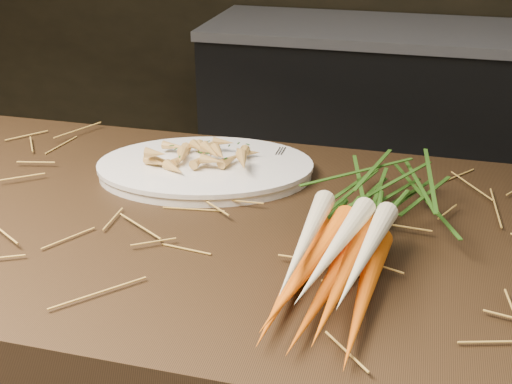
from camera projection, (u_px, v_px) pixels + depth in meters
The scene contains 6 objects.
back_counter at pixel (415, 125), 2.80m from camera, with size 1.82×0.62×0.84m.
straw_bedding at pixel (216, 214), 1.02m from camera, with size 1.40×0.60×0.02m, color #AD842D, non-canonical shape.
root_veg_bunch at pixel (360, 216), 0.93m from camera, with size 0.22×0.55×0.10m.
serving_platter at pixel (205, 170), 1.17m from camera, with size 0.39×0.26×0.02m, color white, non-canonical shape.
roasted_veg_heap at pixel (205, 154), 1.15m from camera, with size 0.19×0.14×0.04m, color #AC893A, non-canonical shape.
serving_fork at pixel (281, 169), 1.15m from camera, with size 0.01×0.15×0.00m, color silver.
Camera 1 is at (0.29, -0.55, 1.39)m, focal length 45.00 mm.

